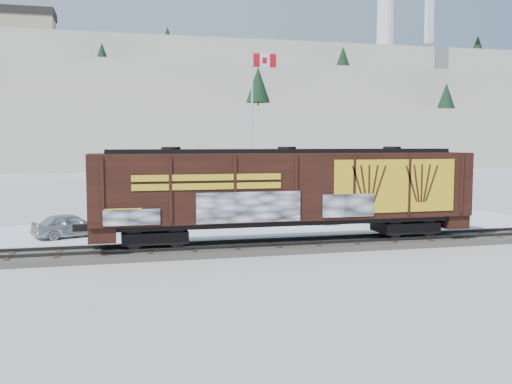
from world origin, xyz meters
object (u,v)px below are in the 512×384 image
object	(u,v)px
flagpole	(254,153)
car_white	(302,214)
hopper_railcar	(287,189)
car_silver	(70,225)
car_dark	(393,213)

from	to	relation	value
flagpole	car_white	xyz separation A→B (m)	(1.34, -7.39, -3.76)
hopper_railcar	car_white	bearing A→B (deg)	66.14
car_silver	car_dark	distance (m)	20.04
car_silver	car_dark	world-z (taller)	car_silver
hopper_railcar	car_dark	xyz separation A→B (m)	(9.38, 6.87, -2.29)
car_silver	car_dark	xyz separation A→B (m)	(20.01, 0.94, -0.06)
hopper_railcar	car_white	size ratio (longest dim) A/B	4.51
flagpole	car_white	bearing A→B (deg)	-79.69
car_dark	car_silver	bearing A→B (deg)	103.11
hopper_railcar	car_silver	bearing A→B (deg)	150.85
hopper_railcar	car_silver	distance (m)	12.38
flagpole	car_silver	world-z (taller)	flagpole
flagpole	car_silver	distance (m)	15.90
car_silver	car_dark	bearing A→B (deg)	-108.88
car_white	car_dark	size ratio (longest dim) A/B	0.98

